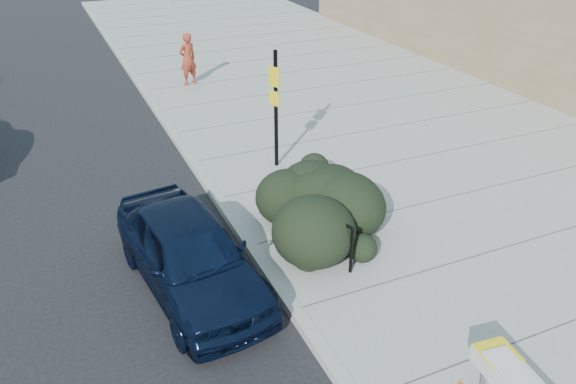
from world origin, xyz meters
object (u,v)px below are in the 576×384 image
at_px(bike_rack, 339,239).
at_px(pedestrian, 188,59).
at_px(sign_post, 275,103).
at_px(sedan_navy, 190,253).

bearing_deg(bike_rack, pedestrian, 68.89).
distance_m(sign_post, sedan_navy, 4.82).
height_order(sign_post, pedestrian, sign_post).
bearing_deg(sign_post, sedan_navy, -154.01).
bearing_deg(bike_rack, sign_post, 62.97).
height_order(bike_rack, sign_post, sign_post).
bearing_deg(sedan_navy, sign_post, 42.39).
relative_size(sign_post, sedan_navy, 0.69).
relative_size(bike_rack, sign_post, 0.33).
bearing_deg(sign_post, pedestrian, 68.30).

